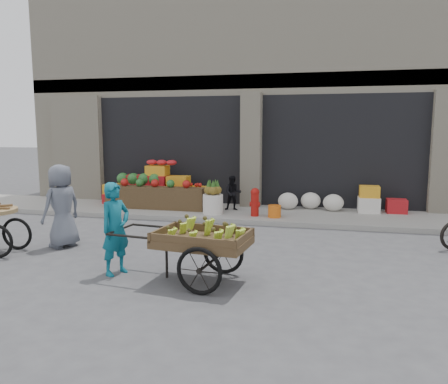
% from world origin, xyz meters
% --- Properties ---
extents(ground, '(80.00, 80.00, 0.00)m').
position_xyz_m(ground, '(0.00, 0.00, 0.00)').
color(ground, '#424244').
rests_on(ground, ground).
extents(sidewalk, '(18.00, 2.20, 0.12)m').
position_xyz_m(sidewalk, '(0.00, 4.10, 0.06)').
color(sidewalk, gray).
rests_on(sidewalk, ground).
extents(building, '(14.00, 6.45, 7.00)m').
position_xyz_m(building, '(0.00, 8.03, 3.37)').
color(building, beige).
rests_on(building, ground).
extents(fruit_display, '(3.10, 1.12, 1.24)m').
position_xyz_m(fruit_display, '(-2.48, 4.38, 0.67)').
color(fruit_display, '#B3181E').
rests_on(fruit_display, sidewalk).
extents(pineapple_bin, '(0.52, 0.52, 0.50)m').
position_xyz_m(pineapple_bin, '(-0.75, 3.60, 0.37)').
color(pineapple_bin, silver).
rests_on(pineapple_bin, sidewalk).
extents(fire_hydrant, '(0.22, 0.22, 0.71)m').
position_xyz_m(fire_hydrant, '(0.35, 3.55, 0.50)').
color(fire_hydrant, '#A5140F').
rests_on(fire_hydrant, sidewalk).
extents(orange_bucket, '(0.32, 0.32, 0.30)m').
position_xyz_m(orange_bucket, '(0.85, 3.50, 0.27)').
color(orange_bucket, orange).
rests_on(orange_bucket, sidewalk).
extents(right_bay_goods, '(3.35, 0.60, 0.70)m').
position_xyz_m(right_bay_goods, '(2.61, 4.70, 0.41)').
color(right_bay_goods, silver).
rests_on(right_bay_goods, sidewalk).
extents(seated_person, '(0.51, 0.43, 0.93)m').
position_xyz_m(seated_person, '(-0.35, 4.20, 0.58)').
color(seated_person, black).
rests_on(seated_person, sidewalk).
extents(banana_cart, '(2.41, 1.20, 0.97)m').
position_xyz_m(banana_cart, '(0.25, -1.02, 0.71)').
color(banana_cart, brown).
rests_on(banana_cart, ground).
extents(vendor_woman, '(0.53, 0.63, 1.47)m').
position_xyz_m(vendor_woman, '(-1.14, -0.96, 0.74)').
color(vendor_woman, '#0F5F75').
rests_on(vendor_woman, ground).
extents(vendor_grey, '(0.78, 0.93, 1.62)m').
position_xyz_m(vendor_grey, '(-2.91, 0.27, 0.81)').
color(vendor_grey, slate).
rests_on(vendor_grey, ground).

